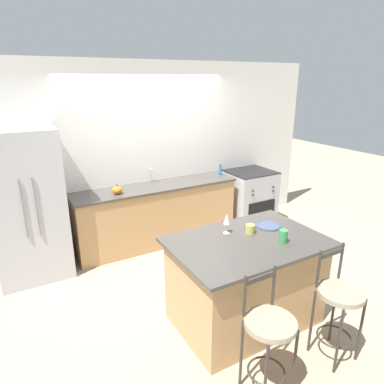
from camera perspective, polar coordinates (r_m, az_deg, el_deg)
The scene contains 15 objects.
ground_plane at distance 5.19m, azimuth -4.14°, elevation -9.71°, with size 18.00×18.00×0.00m, color tan.
wall_back at distance 5.29m, azimuth -7.52°, elevation 6.33°, with size 6.00×0.07×2.70m.
back_counter at distance 5.28m, azimuth -5.90°, elevation -3.65°, with size 2.50×0.63×0.93m.
sink_faucet at distance 5.25m, azimuth -6.93°, elevation 3.10°, with size 0.02×0.13×0.22m.
kitchen_island at distance 3.67m, azimuth 8.91°, elevation -14.40°, with size 1.53×1.03×0.93m.
refrigerator at distance 4.68m, azimuth -25.76°, elevation -2.10°, with size 0.85×0.72×1.90m.
oven_range at distance 6.07m, azimuth 9.46°, elevation -0.82°, with size 0.77×0.72×0.93m.
bar_stool_near at distance 2.92m, azimuth 12.65°, elevation -22.06°, with size 0.40×0.40×1.05m.
bar_stool_far at distance 3.42m, azimuth 23.23°, elevation -16.56°, with size 0.40×0.40×1.05m.
dinner_plate at distance 3.80m, azimuth 12.61°, elevation -5.47°, with size 0.27×0.27×0.02m.
wine_glass at distance 3.51m, azimuth 5.84°, elevation -4.52°, with size 0.07×0.07×0.22m.
coffee_mug at distance 3.58m, azimuth 9.70°, elevation -6.09°, with size 0.13×0.09×0.10m.
tumbler_cup at distance 3.45m, azimuth 14.95°, elevation -7.15°, with size 0.08×0.08×0.13m.
pumpkin_decoration at distance 4.81m, azimuth -12.36°, elevation 0.33°, with size 0.14×0.14×0.13m.
soap_bottle at distance 5.64m, azimuth 4.68°, elevation 3.56°, with size 0.06×0.06×0.18m.
Camera 1 is at (-1.93, -4.15, 2.44)m, focal length 32.00 mm.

